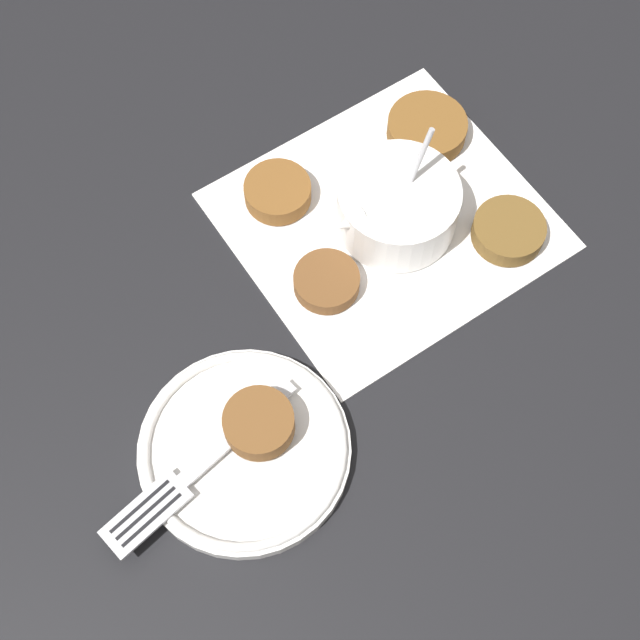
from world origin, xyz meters
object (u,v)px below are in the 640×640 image
(serving_plate, at_px, (244,449))
(sauce_bowl, at_px, (397,208))
(fritter_on_plate, at_px, (259,423))
(fork, at_px, (183,481))

(serving_plate, bearing_deg, sauce_bowl, -152.72)
(serving_plate, relative_size, fritter_on_plate, 3.02)
(serving_plate, xyz_separation_m, fork, (0.05, 0.00, 0.01))
(sauce_bowl, bearing_deg, fritter_on_plate, 27.99)
(serving_plate, height_order, fritter_on_plate, fritter_on_plate)
(fritter_on_plate, height_order, fork, fritter_on_plate)
(sauce_bowl, height_order, fork, sauce_bowl)
(serving_plate, bearing_deg, fritter_on_plate, -161.18)
(serving_plate, bearing_deg, fork, 0.30)
(fritter_on_plate, xyz_separation_m, fork, (0.07, 0.01, -0.01))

